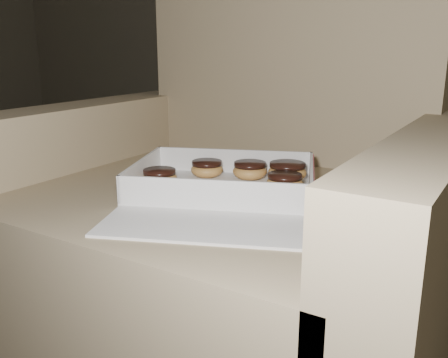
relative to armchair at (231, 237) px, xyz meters
name	(u,v)px	position (x,y,z in m)	size (l,w,h in m)	color
armchair	(231,237)	(0.00, 0.00, 0.00)	(0.99, 0.83, 1.03)	#897A57
bakery_box	(222,191)	(0.05, -0.12, 0.15)	(0.50, 0.54, 0.06)	white
donut_a	(285,182)	(0.15, -0.04, 0.17)	(0.08, 0.08, 0.04)	gold
donut_b	(160,177)	(-0.09, -0.14, 0.17)	(0.07, 0.07, 0.04)	gold
donut_c	(287,171)	(0.12, 0.04, 0.17)	(0.09, 0.09, 0.04)	gold
donut_d	(207,168)	(-0.05, -0.02, 0.17)	(0.07, 0.07, 0.04)	gold
donut_e	(250,170)	(0.04, 0.01, 0.17)	(0.08, 0.08, 0.04)	gold
crumb_a	(171,195)	(-0.03, -0.19, 0.15)	(0.01, 0.01, 0.00)	black
crumb_b	(240,193)	(0.08, -0.10, 0.15)	(0.01, 0.01, 0.00)	black
crumb_c	(222,198)	(0.07, -0.15, 0.15)	(0.01, 0.01, 0.00)	black
crumb_d	(158,187)	(-0.09, -0.15, 0.15)	(0.01, 0.01, 0.00)	black
crumb_e	(223,198)	(0.07, -0.15, 0.15)	(0.01, 0.01, 0.00)	black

